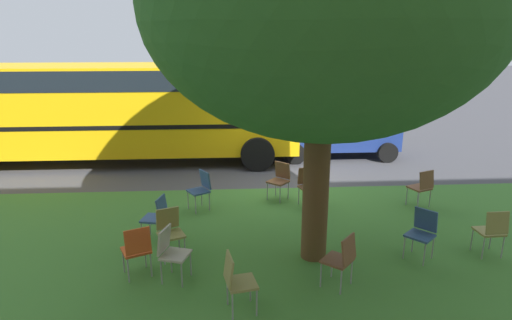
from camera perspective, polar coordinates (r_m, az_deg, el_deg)
The scene contains 17 objects.
ground at distance 11.23m, azimuth 3.12°, elevation -3.37°, with size 80.00×80.00×0.00m, color #424247.
grass_verge at distance 8.32m, azimuth 5.68°, elevation -10.79°, with size 48.00×6.00×0.01m, color #3D752D.
street_tree at distance 6.97m, azimuth 8.81°, elevation 19.35°, with size 5.50×5.50×6.22m.
chair_0 at distance 8.39m, azimuth -12.82°, elevation -7.02°, with size 0.51×0.50×0.88m.
chair_1 at distance 10.38m, azimuth 20.91°, elevation -3.13°, with size 0.54×0.55×0.88m.
chair_2 at distance 7.08m, azimuth -11.06°, elevation -11.47°, with size 0.53×0.52×0.88m.
chair_3 at distance 9.89m, azimuth 6.84°, elevation -3.07°, with size 0.52×0.52×0.88m.
chair_4 at distance 7.27m, azimuth -15.33°, elevation -11.00°, with size 0.55×0.56×0.88m.
chair_5 at distance 8.11m, azimuth 20.91°, elevation -8.57°, with size 0.59×0.59×0.88m.
chair_6 at distance 8.65m, azimuth 28.51°, elevation -7.95°, with size 0.44×0.44×0.88m.
chair_7 at distance 9.66m, azimuth -7.19°, elevation -3.55°, with size 0.57×0.57×0.88m.
chair_8 at distance 6.88m, azimuth 11.15°, elevation -12.35°, with size 0.59×0.59×0.88m.
chair_9 at distance 10.21m, azimuth 3.13°, elevation -2.34°, with size 0.59×0.59×0.88m.
chair_10 at distance 6.24m, azimuth -2.58°, elevation -15.25°, with size 0.49×0.49×0.88m.
chair_11 at distance 7.77m, azimuth -11.22°, elevation -8.86°, with size 0.54×0.55×0.88m.
parked_car at distance 14.02m, azimuth 10.58°, elevation 3.93°, with size 3.70×1.92×1.65m.
school_bus at distance 13.63m, azimuth -17.32°, elevation 7.07°, with size 10.40×2.80×2.88m.
Camera 1 is at (1.26, 10.50, 3.79)m, focal length 30.57 mm.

